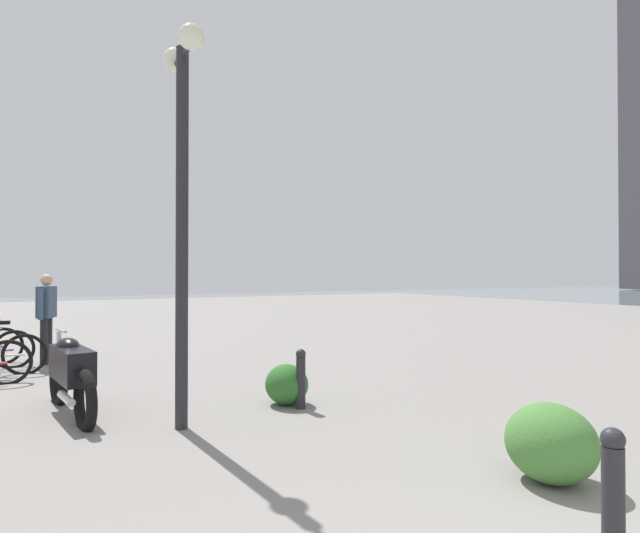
% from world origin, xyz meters
% --- Properties ---
extents(lamppost, '(0.98, 0.28, 4.39)m').
position_xyz_m(lamppost, '(5.49, 0.68, 2.89)').
color(lamppost, '#232328').
rests_on(lamppost, ground).
extents(motorcycle, '(2.17, 0.46, 1.06)m').
position_xyz_m(motorcycle, '(6.76, 1.71, 0.50)').
color(motorcycle, black).
rests_on(motorcycle, ground).
extents(pedestrian, '(0.58, 0.38, 1.71)m').
position_xyz_m(pedestrian, '(10.97, 1.82, 0.99)').
color(pedestrian, black).
rests_on(pedestrian, ground).
extents(bollard_near, '(0.13, 0.13, 0.88)m').
position_xyz_m(bollard_near, '(1.34, -0.60, 0.46)').
color(bollard_near, '#232328').
rests_on(bollard_near, ground).
extents(bollard_mid, '(0.13, 0.13, 0.76)m').
position_xyz_m(bollard_mid, '(5.61, -0.88, 0.40)').
color(bollard_mid, '#232328').
rests_on(bollard_mid, ground).
extents(shrub_low, '(0.77, 0.69, 0.65)m').
position_xyz_m(shrub_low, '(2.47, -1.59, 0.33)').
color(shrub_low, '#477F38').
rests_on(shrub_low, ground).
extents(shrub_round, '(0.62, 0.56, 0.53)m').
position_xyz_m(shrub_round, '(5.89, -0.82, 0.26)').
color(shrub_round, '#2D6628').
rests_on(shrub_round, ground).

